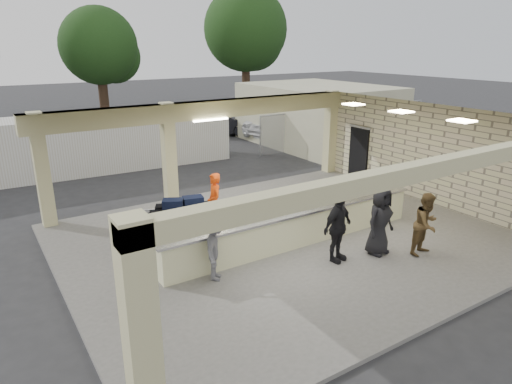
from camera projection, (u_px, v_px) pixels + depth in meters
ground at (286, 241)px, 13.08m from camera, size 120.00×120.00×0.00m
pavilion at (279, 189)px, 13.30m from camera, size 12.01×10.00×3.55m
baggage_counter at (297, 228)px, 12.50m from camera, size 8.20×0.58×0.98m
luggage_cart at (178, 221)px, 12.36m from camera, size 2.64×2.07×1.35m
drum_fan at (381, 180)px, 16.95m from camera, size 0.83×0.46×0.88m
baggage_handler at (214, 203)px, 13.29m from camera, size 0.47×0.70×1.76m
passenger_a at (426, 224)px, 11.85m from camera, size 0.86×0.47×1.67m
passenger_b at (338, 227)px, 11.43m from camera, size 1.13×0.63×1.83m
passenger_c at (216, 248)px, 10.56m from camera, size 0.91×1.05×1.61m
passenger_d at (380, 221)px, 11.85m from camera, size 0.93×0.48×1.83m
car_white_a at (288, 123)px, 27.32m from camera, size 6.11×3.99×1.61m
car_white_b at (329, 115)px, 30.82m from camera, size 5.23×3.02×1.56m
car_dark at (218, 123)px, 27.81m from camera, size 4.74×3.50×1.51m
container_white at (103, 142)px, 20.21m from camera, size 11.43×2.84×2.46m
fence at (349, 124)px, 25.60m from camera, size 12.06×0.06×2.03m
tree_mid at (103, 49)px, 33.63m from camera, size 6.00×5.60×8.00m
tree_right at (248, 33)px, 38.61m from camera, size 7.20×7.00×10.00m
adjacent_building at (318, 114)px, 25.45m from camera, size 6.00×8.00×3.20m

